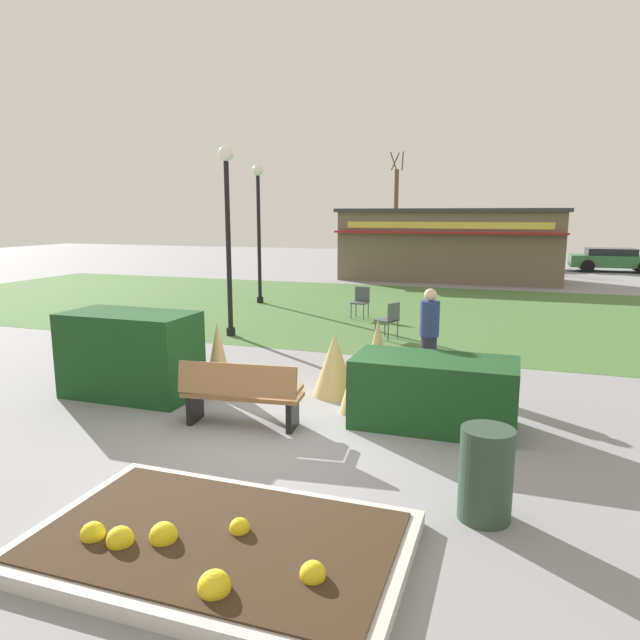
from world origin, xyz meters
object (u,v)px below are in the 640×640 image
object	(u,v)px
park_bench	(241,394)
parked_car_east_slot	(613,259)
parked_car_center_slot	(513,257)
trash_bin	(486,474)
food_kiosk	(450,244)
cafe_chair_east	(390,317)
lamppost_mid	(228,219)
person_strolling	(429,335)
lamppost_far	(259,218)
parked_car_west_slot	(423,255)
cafe_chair_west	(361,300)
tree_left_bg	(396,213)

from	to	relation	value
park_bench	parked_car_east_slot	distance (m)	27.39
parked_car_center_slot	trash_bin	bearing A→B (deg)	-89.86
trash_bin	food_kiosk	world-z (taller)	food_kiosk
trash_bin	parked_car_center_slot	bearing A→B (deg)	90.14
park_bench	cafe_chair_east	size ratio (longest dim) A/B	1.96
lamppost_mid	food_kiosk	bearing A→B (deg)	75.56
parked_car_east_slot	person_strolling	bearing A→B (deg)	-104.66
food_kiosk	parked_car_center_slot	size ratio (longest dim) A/B	2.28
park_bench	lamppost_far	distance (m)	11.73
park_bench	parked_car_center_slot	distance (m)	26.34
park_bench	food_kiosk	distance (m)	19.75
food_kiosk	cafe_chair_east	world-z (taller)	food_kiosk
park_bench	parked_car_west_slot	size ratio (longest dim) A/B	0.41
parked_car_center_slot	parked_car_east_slot	distance (m)	4.89
trash_bin	cafe_chair_east	distance (m)	8.24
park_bench	parked_car_west_slot	world-z (taller)	parked_car_west_slot
park_bench	lamppost_far	bearing A→B (deg)	113.43
lamppost_far	lamppost_mid	bearing A→B (deg)	-73.08
trash_bin	cafe_chair_west	xyz separation A→B (m)	(-4.02, 10.37, 0.06)
cafe_chair_east	tree_left_bg	bearing A→B (deg)	101.32
park_bench	cafe_chair_east	world-z (taller)	park_bench
tree_left_bg	parked_car_east_slot	bearing A→B (deg)	-17.23
person_strolling	parked_car_center_slot	xyz separation A→B (m)	(1.16, 23.12, -0.22)
cafe_chair_west	lamppost_far	bearing A→B (deg)	157.30
cafe_chair_east	lamppost_far	bearing A→B (deg)	141.70
park_bench	lamppost_far	world-z (taller)	lamppost_far
parked_car_west_slot	parked_car_center_slot	distance (m)	4.88
lamppost_far	parked_car_west_slot	xyz separation A→B (m)	(3.01, 15.58, -2.18)
trash_bin	cafe_chair_west	bearing A→B (deg)	111.18
parked_car_east_slot	tree_left_bg	xyz separation A→B (m)	(-12.16, 3.77, 2.37)
park_bench	tree_left_bg	distance (m)	30.27
trash_bin	park_bench	bearing A→B (deg)	156.55
trash_bin	parked_car_center_slot	distance (m)	27.60
parked_car_west_slot	lamppost_far	bearing A→B (deg)	-100.95
parked_car_east_slot	tree_left_bg	size ratio (longest dim) A/B	0.63
trash_bin	cafe_chair_west	distance (m)	11.12
person_strolling	tree_left_bg	distance (m)	27.66
cafe_chair_west	person_strolling	world-z (taller)	person_strolling
person_strolling	parked_car_east_slot	distance (m)	23.89
lamppost_far	cafe_chair_east	xyz separation A→B (m)	(5.33, -4.21, -2.30)
trash_bin	food_kiosk	xyz separation A→B (m)	(-2.76, 21.18, 1.14)
park_bench	cafe_chair_west	size ratio (longest dim) A/B	1.96
park_bench	cafe_chair_east	distance (m)	6.38
lamppost_far	person_strolling	world-z (taller)	lamppost_far
parked_car_west_slot	person_strolling	bearing A→B (deg)	-80.85
parked_car_west_slot	tree_left_bg	xyz separation A→B (m)	(-2.40, 3.77, 2.37)
parked_car_center_slot	tree_left_bg	size ratio (longest dim) A/B	0.64
cafe_chair_east	food_kiosk	bearing A→B (deg)	90.57
food_kiosk	parked_car_west_slot	xyz separation A→B (m)	(-2.19, 6.42, -0.96)
lamppost_far	parked_car_center_slot	size ratio (longest dim) A/B	1.05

